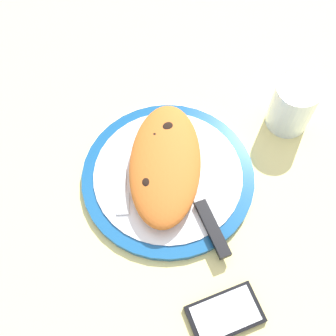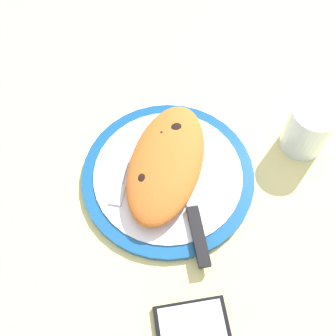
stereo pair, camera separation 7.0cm
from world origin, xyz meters
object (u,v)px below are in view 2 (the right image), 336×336
fork (124,169)px  knife (195,219)px  water_glass (307,131)px  calzone (166,162)px  plate (168,175)px  smartphone (192,323)px

fork → knife: (4.30, 15.04, 0.30)cm
knife → water_glass: water_glass is taller
knife → fork: bearing=-106.0°
calzone → knife: 11.07cm
calzone → fork: size_ratio=1.49×
fork → water_glass: 33.63cm
plate → fork: (2.28, -7.56, 1.01)cm
knife → smartphone: knife is taller
knife → smartphone: 16.13cm
plate → fork: size_ratio=1.77×
plate → smartphone: plate is taller
plate → fork: fork is taller
calzone → smartphone: (22.47, 13.41, -3.33)cm
water_glass → calzone: bearing=-53.7°
smartphone → water_glass: 38.90cm
fork → water_glass: water_glass is taller
calzone → smartphone: calzone is taller
calzone → water_glass: 26.14cm
calzone → plate: bearing=41.1°
plate → knife: size_ratio=1.49×
plate → water_glass: size_ratio=3.13×
smartphone → fork: bearing=-133.8°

